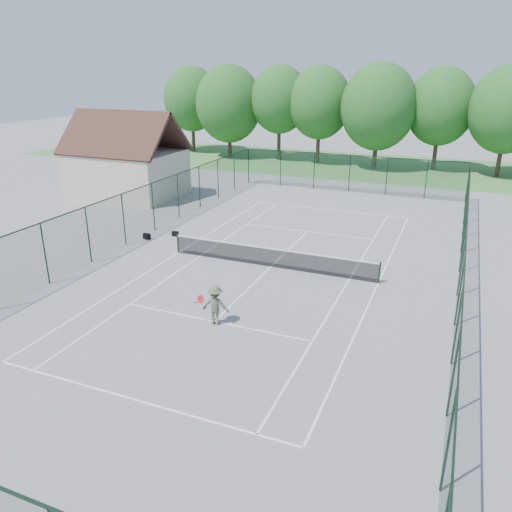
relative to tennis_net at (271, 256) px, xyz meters
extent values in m
plane|color=gray|center=(0.00, 0.00, -0.58)|extent=(140.00, 140.00, 0.00)
cube|color=#4A883E|center=(0.00, 30.00, -0.57)|extent=(80.00, 16.00, 0.01)
cube|color=white|center=(0.00, 11.88, -0.57)|extent=(10.97, 0.08, 0.01)
cube|color=white|center=(0.00, -11.88, -0.57)|extent=(10.97, 0.08, 0.01)
cube|color=white|center=(0.00, 6.40, -0.57)|extent=(8.23, 0.08, 0.01)
cube|color=white|center=(0.00, -6.40, -0.57)|extent=(8.23, 0.08, 0.01)
cube|color=white|center=(5.49, 0.00, -0.57)|extent=(0.08, 23.77, 0.01)
cube|color=white|center=(-5.49, 0.00, -0.57)|extent=(0.08, 23.77, 0.01)
cube|color=white|center=(4.12, 0.00, -0.57)|extent=(0.08, 23.77, 0.01)
cube|color=white|center=(-4.12, 0.00, -0.57)|extent=(0.08, 23.77, 0.01)
cube|color=white|center=(0.00, 0.00, -0.57)|extent=(0.08, 12.80, 0.01)
cylinder|color=black|center=(-5.50, 0.00, -0.03)|extent=(0.08, 0.08, 1.10)
cylinder|color=black|center=(5.50, 0.00, -0.03)|extent=(0.08, 0.08, 1.10)
cube|color=black|center=(0.00, 0.00, -0.08)|extent=(11.00, 0.02, 0.96)
cube|color=white|center=(0.00, 0.00, 0.42)|extent=(11.00, 0.05, 0.07)
cube|color=#183C24|center=(0.00, 18.00, 0.92)|extent=(18.00, 0.02, 3.00)
cube|color=#183C24|center=(9.00, 0.00, 0.92)|extent=(0.02, 36.00, 3.00)
cube|color=#183C24|center=(-9.00, 0.00, 0.92)|extent=(0.02, 36.00, 3.00)
cube|color=black|center=(0.00, 18.00, 2.42)|extent=(18.00, 0.05, 0.05)
cube|color=black|center=(9.00, 0.00, 2.42)|extent=(0.05, 36.00, 0.05)
cube|color=black|center=(-9.00, 0.00, 2.42)|extent=(0.05, 36.00, 0.05)
cube|color=beige|center=(-16.00, 10.00, 1.17)|extent=(8.00, 6.00, 3.50)
cube|color=#482C21|center=(-16.00, 11.50, 4.42)|extent=(8.60, 3.27, 3.27)
cube|color=#482C21|center=(-16.00, 8.50, 4.42)|extent=(8.60, 3.27, 3.27)
cylinder|color=#443325|center=(-16.50, 30.00, 1.52)|extent=(0.40, 0.40, 4.20)
ellipsoid|color=#2E6D29|center=(-16.50, 30.00, 5.42)|extent=(6.40, 6.40, 7.40)
cylinder|color=#443325|center=(0.00, 30.00, 1.52)|extent=(0.40, 0.40, 4.20)
ellipsoid|color=#2E6D29|center=(0.00, 30.00, 5.42)|extent=(6.40, 6.40, 7.40)
cube|color=black|center=(-8.45, 1.31, -0.40)|extent=(0.48, 0.35, 0.34)
cube|color=black|center=(-7.19, 2.46, -0.43)|extent=(0.39, 0.25, 0.30)
imported|color=#585E44|center=(0.13, -6.52, 0.25)|extent=(1.15, 0.78, 1.65)
sphere|color=#DBF427|center=(1.37, -6.12, 0.22)|extent=(0.07, 0.07, 0.07)
camera|label=1|loc=(8.42, -22.33, 9.08)|focal=35.00mm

